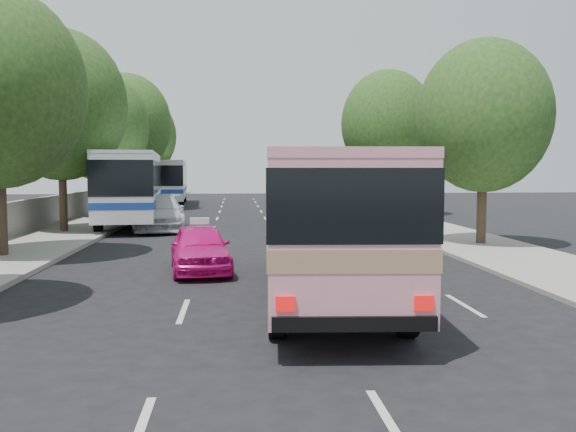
{
  "coord_description": "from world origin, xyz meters",
  "views": [
    {
      "loc": [
        -0.79,
        -14.77,
        2.99
      ],
      "look_at": [
        0.75,
        3.12,
        1.6
      ],
      "focal_mm": 38.0,
      "sensor_mm": 36.0,
      "label": 1
    }
  ],
  "objects": [
    {
      "name": "tree_left_d",
      "position": [
        -8.52,
        21.94,
        5.63
      ],
      "size": [
        5.52,
        5.52,
        8.6
      ],
      "color": "#38281E",
      "rests_on": "ground"
    },
    {
      "name": "taxi_roof_sign",
      "position": [
        -1.84,
        3.0,
        1.48
      ],
      "size": [
        0.57,
        0.24,
        0.18
      ],
      "primitive_type": "cube",
      "rotation": [
        0.0,
        0.0,
        0.12
      ],
      "color": "silver",
      "rests_on": "pink_taxi"
    },
    {
      "name": "tour_coach_rear",
      "position": [
        -6.3,
        36.74,
        2.2
      ],
      "size": [
        3.35,
        12.37,
        3.66
      ],
      "rotation": [
        0.0,
        0.0,
        0.06
      ],
      "color": "silver",
      "rests_on": "ground"
    },
    {
      "name": "tree_left_c",
      "position": [
        -8.62,
        13.94,
        6.12
      ],
      "size": [
        6.0,
        6.0,
        9.35
      ],
      "color": "#38281E",
      "rests_on": "ground"
    },
    {
      "name": "tree_right_far",
      "position": [
        9.08,
        23.94,
        6.12
      ],
      "size": [
        6.0,
        6.0,
        9.35
      ],
      "color": "#38281E",
      "rests_on": "ground"
    },
    {
      "name": "ground",
      "position": [
        0.0,
        0.0,
        0.0
      ],
      "size": [
        120.0,
        120.0,
        0.0
      ],
      "primitive_type": "plane",
      "color": "black",
      "rests_on": "ground"
    },
    {
      "name": "sidewalk_right",
      "position": [
        8.5,
        20.0,
        0.06
      ],
      "size": [
        4.0,
        90.0,
        0.12
      ],
      "primitive_type": "cube",
      "color": "#9E998E",
      "rests_on": "ground"
    },
    {
      "name": "low_wall",
      "position": [
        -10.3,
        20.0,
        0.9
      ],
      "size": [
        0.3,
        90.0,
        1.5
      ],
      "primitive_type": "cube",
      "color": "#9E998E",
      "rests_on": "sidewalk_left"
    },
    {
      "name": "tree_left_e",
      "position": [
        -8.42,
        29.94,
        6.43
      ],
      "size": [
        6.3,
        6.3,
        9.82
      ],
      "color": "#38281E",
      "rests_on": "ground"
    },
    {
      "name": "pink_bus",
      "position": [
        1.3,
        -0.73,
        2.07
      ],
      "size": [
        3.29,
        10.55,
        3.32
      ],
      "rotation": [
        0.0,
        0.0,
        -0.06
      ],
      "color": "pink",
      "rests_on": "ground"
    },
    {
      "name": "tree_left_f",
      "position": [
        -8.62,
        37.94,
        6.0
      ],
      "size": [
        5.88,
        5.88,
        9.16
      ],
      "color": "#38281E",
      "rests_on": "ground"
    },
    {
      "name": "tree_right_near",
      "position": [
        8.78,
        7.94,
        5.2
      ],
      "size": [
        5.1,
        5.1,
        7.95
      ],
      "color": "#38281E",
      "rests_on": "ground"
    },
    {
      "name": "tour_coach_front",
      "position": [
        -6.3,
        18.23,
        2.29
      ],
      "size": [
        3.94,
        12.94,
        3.81
      ],
      "rotation": [
        0.0,
        0.0,
        0.09
      ],
      "color": "silver",
      "rests_on": "ground"
    },
    {
      "name": "pink_taxi",
      "position": [
        -1.84,
        3.0,
        0.7
      ],
      "size": [
        2.11,
        4.25,
        1.39
      ],
      "primitive_type": "imported",
      "rotation": [
        0.0,
        0.0,
        0.12
      ],
      "color": "#E6148B",
      "rests_on": "ground"
    },
    {
      "name": "sidewalk_left",
      "position": [
        -8.5,
        20.0,
        0.07
      ],
      "size": [
        4.0,
        90.0,
        0.15
      ],
      "primitive_type": "cube",
      "color": "#9E998E",
      "rests_on": "ground"
    },
    {
      "name": "white_pickup",
      "position": [
        -4.5,
        15.33,
        0.85
      ],
      "size": [
        2.95,
        6.07,
        1.7
      ],
      "primitive_type": "imported",
      "rotation": [
        0.0,
        0.0,
        0.1
      ],
      "color": "silver",
      "rests_on": "ground"
    }
  ]
}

